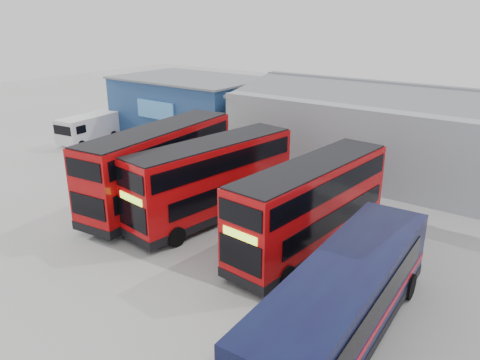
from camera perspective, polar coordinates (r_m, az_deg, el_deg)
ground_plane at (r=20.26m, az=-10.80°, el=-11.12°), size 120.00×120.00×0.00m
office_block at (r=40.80m, az=-6.02°, el=8.81°), size 12.30×8.32×5.12m
maintenance_shed at (r=32.80m, az=26.56°, el=4.14°), size 30.50×12.00×5.89m
double_decker_left at (r=26.19m, az=-9.74°, el=1.54°), size 3.66×10.70×4.44m
double_decker_centre at (r=24.17m, az=-3.37°, el=-0.10°), size 3.60×10.06×4.17m
double_decker_right at (r=21.20m, az=8.61°, el=-3.32°), size 3.06×9.87×4.11m
single_decker_blue at (r=15.92m, az=12.54°, el=-14.51°), size 3.01×10.80×2.90m
panel_van at (r=40.78m, az=-18.05°, el=6.06°), size 2.74×5.44×2.28m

